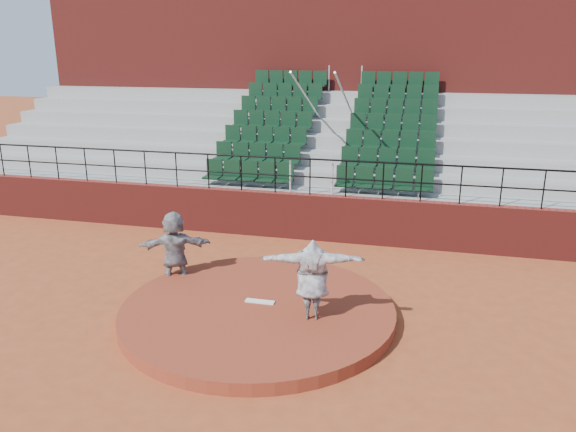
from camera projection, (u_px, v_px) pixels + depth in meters
The scene contains 9 objects.
ground at pixel (258, 317), 11.35m from camera, with size 90.00×90.00×0.00m, color #984422.
pitchers_mound at pixel (258, 311), 11.31m from camera, with size 5.50×5.50×0.25m, color maroon.
pitching_rubber at pixel (260, 302), 11.41m from camera, with size 0.60×0.15×0.03m, color white.
boundary_wall at pixel (310, 217), 15.81m from camera, with size 24.00×0.30×1.30m, color maroon.
wall_railing at pixel (310, 169), 15.41m from camera, with size 24.04×0.05×1.03m.
seating_deck at pixel (332, 164), 18.97m from camera, with size 24.00×5.97×4.63m.
press_box_facade at pixel (350, 92), 22.03m from camera, with size 24.00×3.00×7.10m, color maroon.
pitcher at pixel (312, 279), 10.56m from camera, with size 1.94×0.53×1.58m, color black.
fielder at pixel (175, 248), 12.67m from camera, with size 1.61×0.51×1.74m, color black.
Camera 1 is at (3.09, -9.83, 5.21)m, focal length 35.00 mm.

